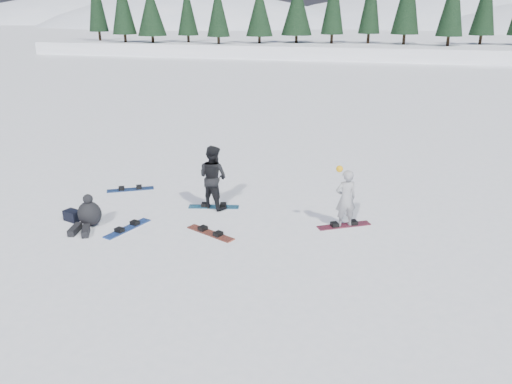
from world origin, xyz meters
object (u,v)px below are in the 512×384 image
snowboarder_man (213,177)px  snowboarder_woman (346,198)px  snowboard_loose_b (210,233)px  snowboard_loose_a (127,228)px  snowboard_loose_c (130,189)px  seated_rider (88,215)px  gear_bag (72,216)px

snowboarder_man → snowboarder_woman: bearing=-165.2°
snowboarder_woman → snowboard_loose_b: 3.74m
snowboard_loose_a → snowboard_loose_c: bearing=44.2°
snowboarder_man → snowboard_loose_c: snowboarder_man is taller
snowboarder_man → snowboard_loose_c: bearing=7.4°
snowboarder_man → seated_rider: 3.63m
snowboarder_man → seated_rider: snowboarder_man is taller
seated_rider → snowboard_loose_b: bearing=-12.5°
snowboarder_woman → gear_bag: snowboarder_woman is taller
snowboarder_woman → snowboard_loose_b: size_ratio=1.17×
gear_bag → snowboard_loose_c: 2.73m
snowboarder_man → snowboard_loose_a: snowboarder_man is taller
seated_rider → gear_bag: size_ratio=2.63×
seated_rider → snowboard_loose_a: bearing=-12.7°
snowboarder_woman → snowboard_loose_c: snowboarder_woman is taller
seated_rider → snowboarder_man: bearing=18.9°
gear_bag → snowboard_loose_c: (0.33, 2.70, -0.14)m
snowboarder_woman → seated_rider: 6.97m
gear_bag → snowboard_loose_b: bearing=2.3°
seated_rider → snowboard_loose_a: size_ratio=0.79×
snowboard_loose_a → snowboard_loose_c: 3.18m
gear_bag → snowboard_loose_b: size_ratio=0.30×
seated_rider → snowboard_loose_b: seated_rider is taller
gear_bag → snowboard_loose_c: size_ratio=0.30×
snowboard_loose_b → gear_bag: bearing=-153.5°
gear_bag → snowboard_loose_c: bearing=82.9°
snowboard_loose_b → snowboard_loose_c: (-3.71, 2.54, 0.00)m
snowboarder_woman → snowboard_loose_c: (-7.08, 1.13, -0.80)m
seated_rider → gear_bag: (-0.70, 0.26, -0.20)m
snowboarder_man → snowboard_loose_b: bearing=127.2°
gear_bag → snowboard_loose_a: bearing=-4.2°
snowboarder_man → snowboard_loose_b: snowboarder_man is taller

